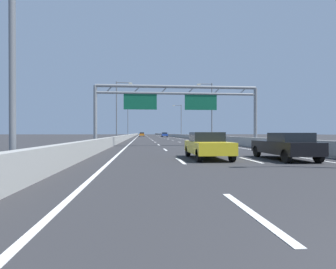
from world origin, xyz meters
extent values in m
plane|color=#2D2D30|center=(0.00, 100.00, 0.00)|extent=(260.00, 260.00, 0.00)
cube|color=white|center=(-1.80, 3.50, 0.01)|extent=(0.16, 3.00, 0.01)
cube|color=white|center=(-1.80, 12.50, 0.01)|extent=(0.16, 3.00, 0.01)
cube|color=white|center=(-1.80, 21.50, 0.01)|extent=(0.16, 3.00, 0.01)
cube|color=white|center=(-1.80, 30.50, 0.01)|extent=(0.16, 3.00, 0.01)
cube|color=white|center=(-1.80, 39.50, 0.01)|extent=(0.16, 3.00, 0.01)
cube|color=white|center=(-1.80, 48.50, 0.01)|extent=(0.16, 3.00, 0.01)
cube|color=white|center=(-1.80, 57.50, 0.01)|extent=(0.16, 3.00, 0.01)
cube|color=white|center=(-1.80, 66.50, 0.01)|extent=(0.16, 3.00, 0.01)
cube|color=white|center=(-1.80, 75.50, 0.01)|extent=(0.16, 3.00, 0.01)
cube|color=white|center=(-1.80, 84.50, 0.01)|extent=(0.16, 3.00, 0.01)
cube|color=white|center=(-1.80, 93.50, 0.01)|extent=(0.16, 3.00, 0.01)
cube|color=white|center=(-1.80, 102.50, 0.01)|extent=(0.16, 3.00, 0.01)
cube|color=white|center=(-1.80, 111.50, 0.01)|extent=(0.16, 3.00, 0.01)
cube|color=white|center=(-1.80, 120.50, 0.01)|extent=(0.16, 3.00, 0.01)
cube|color=white|center=(-1.80, 129.50, 0.01)|extent=(0.16, 3.00, 0.01)
cube|color=white|center=(-1.80, 138.50, 0.01)|extent=(0.16, 3.00, 0.01)
cube|color=white|center=(-1.80, 147.50, 0.01)|extent=(0.16, 3.00, 0.01)
cube|color=white|center=(-1.80, 156.50, 0.01)|extent=(0.16, 3.00, 0.01)
cube|color=white|center=(1.80, 12.50, 0.01)|extent=(0.16, 3.00, 0.01)
cube|color=white|center=(1.80, 21.50, 0.01)|extent=(0.16, 3.00, 0.01)
cube|color=white|center=(1.80, 30.50, 0.01)|extent=(0.16, 3.00, 0.01)
cube|color=white|center=(1.80, 39.50, 0.01)|extent=(0.16, 3.00, 0.01)
cube|color=white|center=(1.80, 48.50, 0.01)|extent=(0.16, 3.00, 0.01)
cube|color=white|center=(1.80, 57.50, 0.01)|extent=(0.16, 3.00, 0.01)
cube|color=white|center=(1.80, 66.50, 0.01)|extent=(0.16, 3.00, 0.01)
cube|color=white|center=(1.80, 75.50, 0.01)|extent=(0.16, 3.00, 0.01)
cube|color=white|center=(1.80, 84.50, 0.01)|extent=(0.16, 3.00, 0.01)
cube|color=white|center=(1.80, 93.50, 0.01)|extent=(0.16, 3.00, 0.01)
cube|color=white|center=(1.80, 102.50, 0.01)|extent=(0.16, 3.00, 0.01)
cube|color=white|center=(1.80, 111.50, 0.01)|extent=(0.16, 3.00, 0.01)
cube|color=white|center=(1.80, 120.50, 0.01)|extent=(0.16, 3.00, 0.01)
cube|color=white|center=(1.80, 129.50, 0.01)|extent=(0.16, 3.00, 0.01)
cube|color=white|center=(1.80, 138.50, 0.01)|extent=(0.16, 3.00, 0.01)
cube|color=white|center=(1.80, 147.50, 0.01)|extent=(0.16, 3.00, 0.01)
cube|color=white|center=(1.80, 156.50, 0.01)|extent=(0.16, 3.00, 0.01)
cube|color=white|center=(-5.25, 88.00, 0.01)|extent=(0.16, 176.00, 0.01)
cube|color=white|center=(5.25, 88.00, 0.01)|extent=(0.16, 176.00, 0.01)
cube|color=#9E9E99|center=(-6.90, 110.00, 0.47)|extent=(0.45, 220.00, 0.95)
cube|color=#9E9E99|center=(6.90, 110.00, 0.47)|extent=(0.45, 220.00, 0.95)
cylinder|color=gray|center=(-8.43, 27.61, 3.10)|extent=(0.36, 0.36, 6.20)
cylinder|color=gray|center=(8.43, 27.61, 3.10)|extent=(0.36, 0.36, 6.20)
cylinder|color=gray|center=(0.00, 27.61, 6.20)|extent=(16.86, 0.32, 0.32)
cylinder|color=gray|center=(0.00, 27.61, 5.50)|extent=(16.86, 0.26, 0.26)
cylinder|color=gray|center=(-7.03, 27.61, 5.85)|extent=(0.74, 0.10, 0.74)
cylinder|color=gray|center=(-4.22, 27.61, 5.85)|extent=(0.74, 0.10, 0.74)
cylinder|color=gray|center=(-1.41, 27.61, 5.85)|extent=(0.74, 0.10, 0.74)
cylinder|color=gray|center=(1.41, 27.61, 5.85)|extent=(0.74, 0.10, 0.74)
cylinder|color=gray|center=(4.22, 27.61, 5.85)|extent=(0.74, 0.10, 0.74)
cylinder|color=gray|center=(7.03, 27.61, 5.85)|extent=(0.74, 0.10, 0.74)
cube|color=#0F5B3D|center=(-3.87, 27.61, 4.60)|extent=(3.40, 0.12, 1.60)
cube|color=#0F5B3D|center=(2.47, 27.61, 4.60)|extent=(3.40, 0.12, 1.60)
cylinder|color=slate|center=(-7.70, 7.83, 4.75)|extent=(0.20, 0.20, 9.50)
cylinder|color=slate|center=(-7.70, 43.38, 4.75)|extent=(0.20, 0.20, 9.50)
cylinder|color=slate|center=(-6.60, 43.38, 9.35)|extent=(2.20, 0.12, 0.12)
cube|color=#F2EAC6|center=(-5.50, 43.38, 9.25)|extent=(0.56, 0.28, 0.20)
cylinder|color=slate|center=(7.70, 43.38, 4.75)|extent=(0.20, 0.20, 9.50)
cylinder|color=slate|center=(6.60, 43.38, 9.35)|extent=(2.20, 0.12, 0.12)
cube|color=#F2EAC6|center=(5.50, 43.38, 9.25)|extent=(0.56, 0.28, 0.20)
cylinder|color=slate|center=(-7.70, 78.94, 4.75)|extent=(0.20, 0.20, 9.50)
cylinder|color=slate|center=(-6.60, 78.94, 9.35)|extent=(2.20, 0.12, 0.12)
cube|color=#F2EAC6|center=(-5.50, 78.94, 9.25)|extent=(0.56, 0.28, 0.20)
cylinder|color=slate|center=(7.70, 78.94, 4.75)|extent=(0.20, 0.20, 9.50)
cylinder|color=slate|center=(6.60, 78.94, 9.35)|extent=(2.20, 0.12, 0.12)
cube|color=#F2EAC6|center=(5.50, 78.94, 9.25)|extent=(0.56, 0.28, 0.20)
cube|color=#2347AD|center=(3.61, 88.51, 0.67)|extent=(1.86, 4.40, 0.71)
cube|color=black|center=(3.61, 88.80, 1.25)|extent=(1.64, 2.03, 0.44)
cylinder|color=black|center=(2.79, 90.16, 0.32)|extent=(0.22, 0.64, 0.64)
cylinder|color=black|center=(4.43, 90.16, 0.32)|extent=(0.22, 0.64, 0.64)
cylinder|color=black|center=(2.79, 86.86, 0.32)|extent=(0.22, 0.64, 0.64)
cylinder|color=black|center=(4.43, 86.86, 0.32)|extent=(0.22, 0.64, 0.64)
cube|color=orange|center=(-3.75, 99.82, 0.67)|extent=(1.75, 4.11, 0.70)
cube|color=black|center=(-3.75, 100.12, 1.26)|extent=(1.54, 1.90, 0.49)
cylinder|color=black|center=(-4.52, 101.33, 0.32)|extent=(0.22, 0.64, 0.64)
cylinder|color=black|center=(-2.98, 101.33, 0.32)|extent=(0.22, 0.64, 0.64)
cylinder|color=black|center=(-4.52, 98.31, 0.32)|extent=(0.22, 0.64, 0.64)
cylinder|color=black|center=(-2.98, 98.31, 0.32)|extent=(0.22, 0.64, 0.64)
cube|color=black|center=(3.73, 12.72, 0.64)|extent=(1.80, 4.40, 0.63)
cube|color=black|center=(3.73, 12.15, 1.18)|extent=(1.58, 1.84, 0.45)
cylinder|color=black|center=(2.94, 14.37, 0.32)|extent=(0.22, 0.64, 0.64)
cylinder|color=black|center=(4.52, 14.37, 0.32)|extent=(0.22, 0.64, 0.64)
cylinder|color=black|center=(2.94, 11.07, 0.32)|extent=(0.22, 0.64, 0.64)
cylinder|color=black|center=(4.52, 11.07, 0.32)|extent=(0.22, 0.64, 0.64)
cube|color=yellow|center=(-0.19, 13.45, 0.63)|extent=(1.86, 4.25, 0.61)
cube|color=black|center=(-0.19, 13.74, 1.18)|extent=(1.63, 1.72, 0.50)
cylinder|color=black|center=(-1.01, 15.02, 0.32)|extent=(0.22, 0.64, 0.64)
cylinder|color=black|center=(0.63, 15.02, 0.32)|extent=(0.22, 0.64, 0.64)
cylinder|color=black|center=(-1.01, 11.87, 0.32)|extent=(0.22, 0.64, 0.64)
cylinder|color=black|center=(0.63, 11.87, 0.32)|extent=(0.22, 0.64, 0.64)
camera|label=1|loc=(-3.71, -1.17, 1.41)|focal=29.70mm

